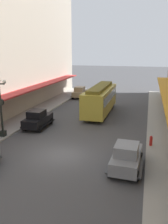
{
  "coord_description": "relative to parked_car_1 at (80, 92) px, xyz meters",
  "views": [
    {
      "loc": [
        5.88,
        -15.57,
        7.66
      ],
      "look_at": [
        0.0,
        6.0,
        1.8
      ],
      "focal_mm": 38.35,
      "sensor_mm": 36.0,
      "label": 1
    }
  ],
  "objects": [
    {
      "name": "fire_hydrant",
      "position": [
        11.2,
        -18.11,
        -0.38
      ],
      "size": [
        0.24,
        0.24,
        0.82
      ],
      "color": "#B21E19",
      "rests_on": "sidewalk_right"
    },
    {
      "name": "parked_car_1",
      "position": [
        0.0,
        0.0,
        0.0
      ],
      "size": [
        2.15,
        4.26,
        1.84
      ],
      "color": "#997F5B",
      "rests_on": "ground"
    },
    {
      "name": "streetcar",
      "position": [
        5.14,
        -8.89,
        0.96
      ],
      "size": [
        2.54,
        9.6,
        3.46
      ],
      "color": "gold",
      "rests_on": "ground"
    },
    {
      "name": "ground_plane",
      "position": [
        4.85,
        -21.33,
        -0.94
      ],
      "size": [
        200.0,
        200.0,
        0.0
      ],
      "primitive_type": "plane",
      "color": "#424244"
    },
    {
      "name": "lamp_post_with_clock",
      "position": [
        -1.55,
        -19.34,
        2.04
      ],
      "size": [
        1.42,
        0.44,
        5.16
      ],
      "color": "black",
      "rests_on": "sidewalk_left"
    },
    {
      "name": "sidewalk_right",
      "position": [
        12.35,
        -21.33,
        -0.87
      ],
      "size": [
        3.0,
        60.0,
        0.15
      ],
      "primitive_type": "cube",
      "color": "#99968E",
      "rests_on": "ground"
    },
    {
      "name": "pedestrian_3",
      "position": [
        12.93,
        -8.93,
        0.05
      ],
      "size": [
        0.36,
        0.24,
        1.64
      ],
      "color": "slate",
      "rests_on": "sidewalk_right"
    },
    {
      "name": "parked_car_3",
      "position": [
        0.18,
        -15.87,
        0.0
      ],
      "size": [
        2.14,
        4.26,
        1.84
      ],
      "color": "black",
      "rests_on": "ground"
    },
    {
      "name": "parked_car_2",
      "position": [
        9.65,
        -22.36,
        0.0
      ],
      "size": [
        2.28,
        4.31,
        1.84
      ],
      "color": "slate",
      "rests_on": "ground"
    }
  ]
}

